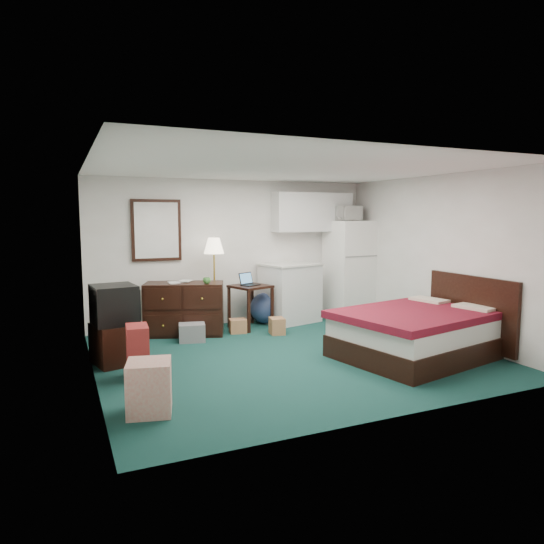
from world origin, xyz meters
name	(u,v)px	position (x,y,z in m)	size (l,w,h in m)	color
floor	(290,355)	(0.00, 0.00, 0.00)	(5.00, 4.50, 0.01)	black
ceiling	(291,168)	(0.00, 0.00, 2.50)	(5.00, 4.50, 0.01)	silver
walls	(291,263)	(0.00, 0.00, 1.25)	(5.01, 4.51, 2.50)	silver
mirror	(156,230)	(-1.35, 2.22, 1.65)	(0.80, 0.06, 1.00)	white
upper_cabinets	(312,212)	(1.45, 2.08, 1.95)	(1.50, 0.35, 0.70)	silver
headboard	(471,311)	(2.46, -0.76, 0.55)	(0.06, 1.56, 1.00)	black
dresser	(184,309)	(-1.03, 1.73, 0.42)	(1.22, 0.55, 0.83)	black
floor_lamp	(214,284)	(-0.50, 1.85, 0.76)	(0.33, 0.33, 1.53)	gold
desk	(251,307)	(0.10, 1.73, 0.36)	(0.57, 0.57, 0.73)	black
exercise_ball	(266,308)	(0.47, 1.96, 0.27)	(0.55, 0.55, 0.55)	navy
kitchen_counter	(290,293)	(0.92, 1.91, 0.51)	(0.93, 0.71, 1.02)	silver
fridge	(349,269)	(2.13, 1.88, 0.90)	(0.74, 0.74, 1.80)	white
bed	(415,334)	(1.48, -0.76, 0.31)	(1.93, 1.51, 0.62)	#4E1322
tv_stand	(116,343)	(-2.21, 0.57, 0.26)	(0.51, 0.56, 0.51)	black
suitcase	(138,352)	(-2.03, -0.14, 0.31)	(0.24, 0.38, 0.62)	maroon
retail_box	(149,387)	(-2.09, -1.22, 0.25)	(0.41, 0.41, 0.51)	beige
file_bin	(192,333)	(-1.04, 1.25, 0.14)	(0.39, 0.29, 0.27)	slate
cardboard_box_a	(238,326)	(-0.22, 1.48, 0.11)	(0.27, 0.22, 0.22)	olive
cardboard_box_b	(277,326)	(0.32, 1.15, 0.13)	(0.22, 0.26, 0.26)	olive
laptop	(251,279)	(0.09, 1.71, 0.83)	(0.30, 0.24, 0.21)	black
crt_tv	(114,304)	(-2.21, 0.59, 0.76)	(0.53, 0.58, 0.49)	black
microwave	(347,212)	(2.07, 1.90, 1.97)	(0.50, 0.27, 0.34)	white
book_a	(168,276)	(-1.27, 1.74, 0.95)	(0.17, 0.02, 0.23)	olive
book_b	(180,274)	(-1.06, 1.87, 0.95)	(0.18, 0.02, 0.24)	olive
mug	(207,280)	(-0.73, 1.48, 0.89)	(0.12, 0.10, 0.12)	#408537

